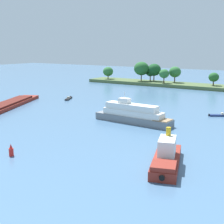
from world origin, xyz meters
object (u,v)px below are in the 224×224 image
small_motorboat (220,115)px  white_riverboat (133,115)px  tugboat (166,157)px  fishing_skiff (69,98)px  channel_buoy_red (11,151)px  cargo_barge (1,107)px

small_motorboat → white_riverboat: bearing=-130.3°
white_riverboat → tugboat: white_riverboat is taller
fishing_skiff → small_motorboat: fishing_skiff is taller
channel_buoy_red → cargo_barge: bearing=144.3°
fishing_skiff → white_riverboat: (31.99, -16.11, 1.58)m
cargo_barge → tugboat: cargo_barge is taller
cargo_barge → channel_buoy_red: bearing=-35.7°
fishing_skiff → tugboat: size_ratio=0.45×
fishing_skiff → cargo_barge: (-3.86, -22.57, 0.55)m
small_motorboat → channel_buoy_red: size_ratio=2.65×
cargo_barge → tugboat: size_ratio=2.91×
small_motorboat → channel_buoy_red: 49.59m
fishing_skiff → tugboat: bearing=-36.5°
small_motorboat → tugboat: bearing=-87.4°
fishing_skiff → tugboat: 59.91m
white_riverboat → small_motorboat: 22.44m
cargo_barge → fishing_skiff: bearing=80.3°
white_riverboat → tugboat: (16.15, -19.53, -0.51)m
fishing_skiff → tugboat: tugboat is taller
fishing_skiff → white_riverboat: 35.85m
cargo_barge → small_motorboat: (50.35, 23.51, -0.57)m
white_riverboat → cargo_barge: (-35.86, -6.46, -1.03)m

